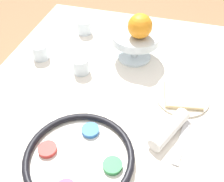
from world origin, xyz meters
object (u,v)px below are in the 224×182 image
at_px(seder_plate, 79,158).
at_px(napkin_roll, 169,129).
at_px(orange_fruit, 140,26).
at_px(cup_mid, 40,52).
at_px(cup_near, 84,27).
at_px(cup_far, 81,65).
at_px(fruit_stand, 135,40).
at_px(bread_plate, 182,96).

height_order(seder_plate, napkin_roll, napkin_roll).
bearing_deg(napkin_roll, orange_fruit, 26.64).
relative_size(orange_fruit, cup_mid, 1.42).
bearing_deg(cup_near, napkin_roll, -136.82).
bearing_deg(cup_far, cup_near, 17.29).
xyz_separation_m(cup_mid, cup_far, (-0.04, -0.19, 0.00)).
height_order(fruit_stand, cup_far, fruit_stand).
height_order(orange_fruit, napkin_roll, orange_fruit).
distance_m(seder_plate, orange_fruit, 0.52).
distance_m(fruit_stand, cup_far, 0.23).
bearing_deg(cup_mid, cup_far, -101.62).
bearing_deg(napkin_roll, bread_plate, -9.52).
bearing_deg(cup_mid, seder_plate, -141.84).
xyz_separation_m(seder_plate, cup_far, (0.37, 0.13, 0.02)).
relative_size(cup_near, cup_far, 1.00).
xyz_separation_m(fruit_stand, cup_far, (-0.14, 0.18, -0.05)).
distance_m(bread_plate, cup_near, 0.56).
height_order(bread_plate, napkin_roll, napkin_roll).
relative_size(seder_plate, cup_near, 4.80).
height_order(orange_fruit, bread_plate, orange_fruit).
bearing_deg(cup_near, seder_plate, -161.45).
bearing_deg(cup_near, orange_fruit, -116.97).
bearing_deg(cup_mid, cup_near, -25.11).
xyz_separation_m(napkin_roll, cup_far, (0.21, 0.36, 0.01)).
distance_m(fruit_stand, cup_near, 0.29).
distance_m(napkin_roll, cup_far, 0.41).
xyz_separation_m(seder_plate, orange_fruit, (0.49, -0.06, 0.14)).
height_order(napkin_roll, cup_far, cup_far).
relative_size(bread_plate, cup_far, 2.88).
distance_m(orange_fruit, cup_near, 0.34).
relative_size(bread_plate, cup_mid, 2.88).
distance_m(bread_plate, napkin_roll, 0.17).
height_order(napkin_roll, cup_mid, cup_mid).
distance_m(seder_plate, cup_far, 0.39).
bearing_deg(seder_plate, bread_plate, -38.28).
relative_size(seder_plate, orange_fruit, 3.39).
xyz_separation_m(seder_plate, bread_plate, (0.33, -0.26, -0.01)).
bearing_deg(orange_fruit, napkin_roll, -153.36).
height_order(fruit_stand, cup_mid, fruit_stand).
relative_size(fruit_stand, cup_mid, 2.94).
relative_size(orange_fruit, cup_far, 1.42).
bearing_deg(cup_far, fruit_stand, -51.00).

